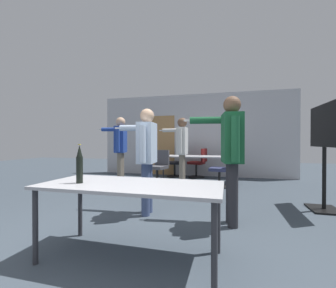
# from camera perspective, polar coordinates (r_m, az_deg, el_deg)

# --- Properties ---
(ground_plane) EXTENTS (24.00, 24.00, 0.00)m
(ground_plane) POSITION_cam_1_polar(r_m,az_deg,el_deg) (2.20, -21.87, -30.81)
(ground_plane) COLOR #3D4751
(back_wall) EXTENTS (6.47, 0.12, 2.75)m
(back_wall) POSITION_cam_1_polar(r_m,az_deg,el_deg) (7.66, 6.28, 2.22)
(back_wall) COLOR #BCBCC1
(back_wall) RESTS_ON ground_plane
(conference_table_near) EXTENTS (1.76, 0.78, 0.73)m
(conference_table_near) POSITION_cam_1_polar(r_m,az_deg,el_deg) (2.27, -9.37, -11.59)
(conference_table_near) COLOR #A8A8AD
(conference_table_near) RESTS_ON ground_plane
(conference_table_far) EXTENTS (2.30, 0.83, 0.73)m
(conference_table_far) POSITION_cam_1_polar(r_m,az_deg,el_deg) (6.56, 7.14, -3.50)
(conference_table_far) COLOR #A8A8AD
(conference_table_far) RESTS_ON ground_plane
(tv_screen) EXTENTS (0.44, 1.18, 1.77)m
(tv_screen) POSITION_cam_1_polar(r_m,az_deg,el_deg) (4.55, 34.95, 0.41)
(tv_screen) COLOR black
(tv_screen) RESTS_ON ground_plane
(person_center_tall) EXTENTS (0.90, 0.64, 1.78)m
(person_center_tall) POSITION_cam_1_polar(r_m,az_deg,el_deg) (5.99, -12.08, -0.05)
(person_center_tall) COLOR slate
(person_center_tall) RESTS_ON ground_plane
(person_far_watching) EXTENTS (0.86, 0.65, 1.77)m
(person_far_watching) POSITION_cam_1_polar(r_m,az_deg,el_deg) (3.20, 15.66, -0.78)
(person_far_watching) COLOR #28282D
(person_far_watching) RESTS_ON ground_plane
(person_near_casual) EXTENTS (0.77, 0.58, 1.72)m
(person_near_casual) POSITION_cam_1_polar(r_m,az_deg,el_deg) (5.43, 3.47, -0.33)
(person_near_casual) COLOR slate
(person_near_casual) RESTS_ON ground_plane
(person_left_plaid) EXTENTS (0.80, 0.62, 1.67)m
(person_left_plaid) POSITION_cam_1_polar(r_m,az_deg,el_deg) (3.57, -5.57, -1.65)
(person_left_plaid) COLOR #3D4C75
(person_left_plaid) RESTS_ON ground_plane
(office_chair_near_pushed) EXTENTS (0.58, 0.52, 0.91)m
(office_chair_near_pushed) POSITION_cam_1_polar(r_m,az_deg,el_deg) (5.85, 13.65, -6.57)
(office_chair_near_pushed) COLOR black
(office_chair_near_pushed) RESTS_ON ground_plane
(office_chair_far_left) EXTENTS (0.56, 0.61, 0.91)m
(office_chair_far_left) POSITION_cam_1_polar(r_m,az_deg,el_deg) (6.16, -2.37, -6.14)
(office_chair_far_left) COLOR black
(office_chair_far_left) RESTS_ON ground_plane
(office_chair_side_rolled) EXTENTS (0.57, 0.52, 0.91)m
(office_chair_side_rolled) POSITION_cam_1_polar(r_m,az_deg,el_deg) (7.38, 2.28, -5.03)
(office_chair_side_rolled) COLOR black
(office_chair_side_rolled) RESTS_ON ground_plane
(office_chair_far_right) EXTENTS (0.61, 0.55, 0.93)m
(office_chair_far_right) POSITION_cam_1_polar(r_m,az_deg,el_deg) (7.24, 7.76, -5.05)
(office_chair_far_right) COLOR black
(office_chair_far_right) RESTS_ON ground_plane
(beer_bottle) EXTENTS (0.06, 0.06, 0.39)m
(beer_bottle) POSITION_cam_1_polar(r_m,az_deg,el_deg) (2.39, -21.55, -4.92)
(beer_bottle) COLOR black
(beer_bottle) RESTS_ON conference_table_near
(drink_cup) EXTENTS (0.08, 0.08, 0.12)m
(drink_cup) POSITION_cam_1_polar(r_m,az_deg,el_deg) (6.70, 3.36, -2.45)
(drink_cup) COLOR silver
(drink_cup) RESTS_ON conference_table_far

